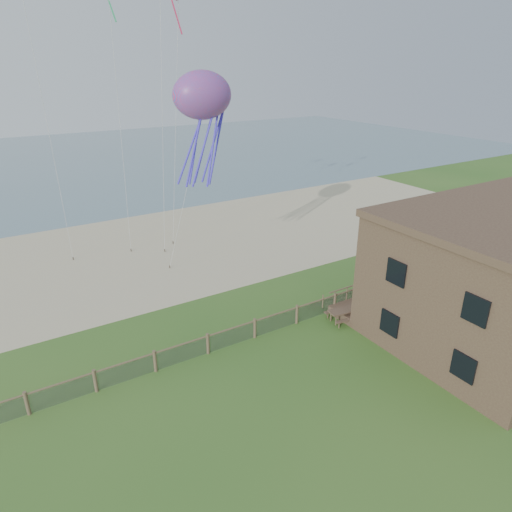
{
  "coord_description": "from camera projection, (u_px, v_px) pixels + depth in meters",
  "views": [
    {
      "loc": [
        -11.78,
        -13.23,
        14.67
      ],
      "look_at": [
        1.32,
        8.0,
        4.13
      ],
      "focal_mm": 32.0,
      "sensor_mm": 36.0,
      "label": 1
    }
  ],
  "objects": [
    {
      "name": "ground",
      "position": [
        320.0,
        396.0,
        21.78
      ],
      "size": [
        160.0,
        160.0,
        0.0
      ],
      "primitive_type": "plane",
      "color": "#336121",
      "rests_on": "ground"
    },
    {
      "name": "motel_deck",
      "position": [
        420.0,
        287.0,
        31.89
      ],
      "size": [
        15.0,
        2.0,
        0.5
      ],
      "primitive_type": "cube",
      "color": "brown",
      "rests_on": "ground"
    },
    {
      "name": "octopus_kite",
      "position": [
        204.0,
        127.0,
        29.84
      ],
      "size": [
        4.44,
        3.79,
        7.73
      ],
      "primitive_type": null,
      "rotation": [
        0.0,
        0.0,
        -0.36
      ],
      "color": "#EB2552"
    },
    {
      "name": "ocean",
      "position": [
        61.0,
        162.0,
        73.52
      ],
      "size": [
        160.0,
        68.0,
        0.02
      ],
      "primitive_type": "cube",
      "color": "slate",
      "rests_on": "ground"
    },
    {
      "name": "kite_red",
      "position": [
        179.0,
        5.0,
        30.13
      ],
      "size": [
        2.05,
        1.93,
        2.72
      ],
      "primitive_type": null,
      "rotation": [
        0.44,
        0.0,
        0.92
      ],
      "color": "#C22248"
    },
    {
      "name": "sand_beach",
      "position": [
        157.0,
        249.0,
        39.03
      ],
      "size": [
        72.0,
        20.0,
        0.02
      ],
      "primitive_type": "cube",
      "color": "#BFB18A",
      "rests_on": "ground"
    },
    {
      "name": "picnic_table",
      "position": [
        345.0,
        314.0,
        28.09
      ],
      "size": [
        2.24,
        1.81,
        0.87
      ],
      "primitive_type": null,
      "rotation": [
        0.0,
        0.0,
        -0.13
      ],
      "color": "brown",
      "rests_on": "ground"
    },
    {
      "name": "chainlink_fence",
      "position": [
        255.0,
        329.0,
        26.27
      ],
      "size": [
        36.2,
        0.2,
        1.25
      ],
      "primitive_type": null,
      "color": "brown",
      "rests_on": "ground"
    }
  ]
}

